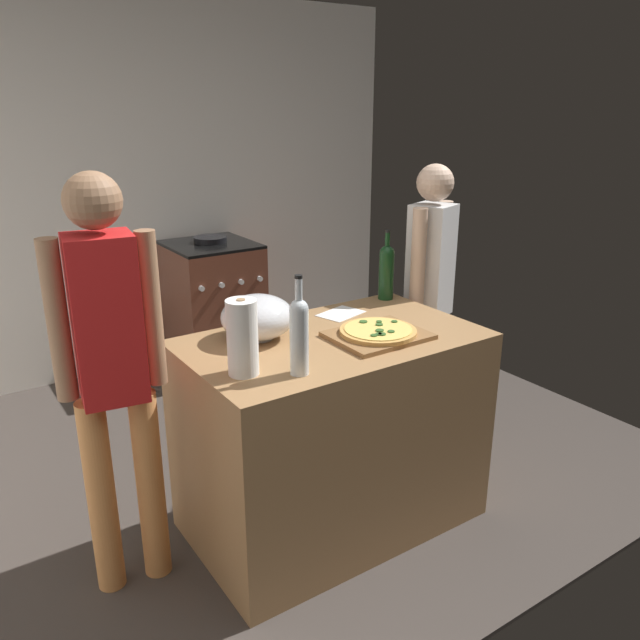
{
  "coord_description": "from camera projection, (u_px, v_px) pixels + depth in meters",
  "views": [
    {
      "loc": [
        -1.4,
        -1.49,
        1.88
      ],
      "look_at": [
        0.07,
        0.7,
        0.97
      ],
      "focal_mm": 35.64,
      "sensor_mm": 36.0,
      "label": 1
    }
  ],
  "objects": [
    {
      "name": "paper_towel_roll",
      "position": [
        242.0,
        338.0,
        2.32
      ],
      "size": [
        0.12,
        0.12,
        0.29
      ],
      "color": "white",
      "rests_on": "counter"
    },
    {
      "name": "wine_bottle_amber",
      "position": [
        386.0,
        270.0,
        3.21
      ],
      "size": [
        0.08,
        0.08,
        0.36
      ],
      "color": "#143819",
      "rests_on": "counter"
    },
    {
      "name": "counter",
      "position": [
        332.0,
        432.0,
        2.88
      ],
      "size": [
        1.28,
        0.76,
        0.92
      ],
      "primitive_type": "cube",
      "color": "#9E7247",
      "rests_on": "ground_plane"
    },
    {
      "name": "wine_bottle_green",
      "position": [
        299.0,
        333.0,
        2.31
      ],
      "size": [
        0.07,
        0.07,
        0.38
      ],
      "color": "silver",
      "rests_on": "counter"
    },
    {
      "name": "stove",
      "position": [
        214.0,
        306.0,
        4.62
      ],
      "size": [
        0.58,
        0.63,
        0.98
      ],
      "color": "brown",
      "rests_on": "ground_plane"
    },
    {
      "name": "recipe_sheet",
      "position": [
        341.0,
        314.0,
        3.03
      ],
      "size": [
        0.24,
        0.2,
        0.0
      ],
      "primitive_type": "cube",
      "rotation": [
        0.0,
        0.0,
        0.28
      ],
      "color": "white",
      "rests_on": "counter"
    },
    {
      "name": "person_in_stripes",
      "position": [
        111.0,
        363.0,
        2.34
      ],
      "size": [
        0.4,
        0.23,
        1.67
      ],
      "color": "#D88C4C",
      "rests_on": "ground_plane"
    },
    {
      "name": "pizza",
      "position": [
        378.0,
        331.0,
        2.72
      ],
      "size": [
        0.33,
        0.33,
        0.03
      ],
      "color": "tan",
      "rests_on": "cutting_board"
    },
    {
      "name": "ground_plane",
      "position": [
        236.0,
        446.0,
        3.68
      ],
      "size": [
        4.25,
        3.55,
        0.02
      ],
      "primitive_type": "cube",
      "color": "#3F3833"
    },
    {
      "name": "cutting_board",
      "position": [
        378.0,
        335.0,
        2.72
      ],
      "size": [
        0.4,
        0.32,
        0.02
      ],
      "primitive_type": "cube",
      "color": "olive",
      "rests_on": "counter"
    },
    {
      "name": "mixing_bowl",
      "position": [
        258.0,
        317.0,
        2.69
      ],
      "size": [
        0.31,
        0.31,
        0.19
      ],
      "color": "#B2B2B7",
      "rests_on": "counter"
    },
    {
      "name": "kitchen_wall_rear",
      "position": [
        129.0,
        189.0,
        4.45
      ],
      "size": [
        4.25,
        0.1,
        2.6
      ],
      "primitive_type": "cube",
      "color": "beige",
      "rests_on": "ground_plane"
    },
    {
      "name": "person_in_red",
      "position": [
        429.0,
        294.0,
        3.42
      ],
      "size": [
        0.35,
        0.25,
        1.59
      ],
      "color": "slate",
      "rests_on": "ground_plane"
    }
  ]
}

